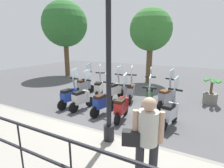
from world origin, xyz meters
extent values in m
plane|color=#4C4C4F|center=(0.00, 0.00, 0.00)|extent=(28.00, 28.00, 0.00)
cube|color=gray|center=(-3.20, 0.00, 0.07)|extent=(2.20, 20.00, 0.15)
cube|color=gray|center=(-2.15, 0.00, 0.07)|extent=(0.10, 20.00, 0.15)
cube|color=black|center=(-4.20, 0.00, 1.20)|extent=(0.04, 16.00, 0.04)
cube|color=black|center=(-4.20, 0.00, 0.73)|extent=(0.04, 16.00, 0.04)
cylinder|color=black|center=(-4.20, 0.00, 0.68)|extent=(0.03, 0.03, 1.05)
cylinder|color=black|center=(-2.40, -0.78, 0.35)|extent=(0.26, 0.26, 0.40)
cylinder|color=black|center=(-2.40, -0.78, 2.07)|extent=(0.12, 0.12, 3.84)
cylinder|color=#28282D|center=(-3.36, -2.13, 0.56)|extent=(0.14, 0.14, 0.82)
cylinder|color=#28282D|center=(-3.43, -1.92, 0.56)|extent=(0.14, 0.14, 0.82)
cylinder|color=beige|center=(-3.39, -2.03, 1.25)|extent=(0.40, 0.40, 0.55)
sphere|color=tan|center=(-3.39, -2.03, 1.63)|extent=(0.22, 0.22, 0.22)
cylinder|color=tan|center=(-3.33, -2.22, 1.26)|extent=(0.09, 0.09, 0.52)
cylinder|color=tan|center=(-3.45, -1.84, 1.26)|extent=(0.09, 0.09, 0.52)
cube|color=black|center=(-3.52, -1.80, 1.07)|extent=(0.22, 0.31, 0.24)
cylinder|color=brown|center=(4.42, 6.63, 1.30)|extent=(0.36, 0.36, 2.61)
sphere|color=#2D6B2D|center=(4.42, 6.63, 3.84)|extent=(3.29, 3.29, 3.29)
cylinder|color=brown|center=(5.09, 0.40, 1.16)|extent=(0.36, 0.36, 2.33)
sphere|color=#387A33|center=(5.09, 0.40, 3.30)|extent=(2.59, 2.59, 2.59)
cylinder|color=slate|center=(2.33, -3.09, 0.23)|extent=(0.56, 0.56, 0.45)
cylinder|color=brown|center=(2.33, -3.09, 0.70)|extent=(0.10, 0.10, 0.50)
ellipsoid|color=#2D6B2D|center=(2.58, -3.09, 1.00)|extent=(0.56, 0.16, 0.10)
ellipsoid|color=#2D6B2D|center=(2.08, -3.09, 1.00)|extent=(0.56, 0.16, 0.10)
ellipsoid|color=#2D6B2D|center=(2.33, -2.84, 1.00)|extent=(0.56, 0.16, 0.10)
ellipsoid|color=#2D6B2D|center=(2.33, -3.34, 1.00)|extent=(0.56, 0.16, 0.10)
ellipsoid|color=#2D6B2D|center=(2.51, -2.91, 1.00)|extent=(0.56, 0.16, 0.10)
ellipsoid|color=#2D6B2D|center=(2.15, -3.27, 1.00)|extent=(0.56, 0.16, 0.10)
cylinder|color=black|center=(-0.25, -2.03, 0.20)|extent=(0.41, 0.16, 0.40)
cylinder|color=black|center=(-1.06, -1.86, 0.20)|extent=(0.41, 0.16, 0.40)
cube|color=#B7BCC6|center=(-0.74, -1.93, 0.48)|extent=(0.65, 0.40, 0.36)
cube|color=#B7BCC6|center=(-0.46, -1.99, 0.50)|extent=(0.18, 0.32, 0.44)
cube|color=black|center=(-0.81, -1.92, 0.71)|extent=(0.45, 0.34, 0.10)
cylinder|color=gray|center=(-0.40, -2.00, 0.85)|extent=(0.19, 0.11, 0.55)
cube|color=black|center=(-0.40, -2.00, 1.13)|extent=(0.15, 0.44, 0.05)
cube|color=silver|center=(-0.34, -2.02, 1.33)|extent=(0.39, 0.11, 0.42)
cylinder|color=black|center=(-0.42, -1.23, 0.20)|extent=(0.41, 0.14, 0.40)
cylinder|color=black|center=(-1.24, -1.36, 0.20)|extent=(0.41, 0.14, 0.40)
cube|color=navy|center=(-0.91, -1.31, 0.48)|extent=(0.64, 0.37, 0.36)
cube|color=navy|center=(-0.63, -1.26, 0.50)|extent=(0.17, 0.32, 0.44)
cube|color=black|center=(-0.98, -1.32, 0.71)|extent=(0.44, 0.32, 0.10)
cylinder|color=gray|center=(-0.57, -1.25, 0.85)|extent=(0.19, 0.10, 0.55)
cube|color=black|center=(-0.57, -1.25, 1.13)|extent=(0.13, 0.44, 0.05)
cube|color=silver|center=(-0.51, -1.24, 1.33)|extent=(0.39, 0.09, 0.42)
cylinder|color=black|center=(-0.46, -0.40, 0.20)|extent=(0.41, 0.12, 0.40)
cylinder|color=black|center=(-1.28, -0.47, 0.20)|extent=(0.41, 0.12, 0.40)
cube|color=#B21E1E|center=(-0.96, -0.44, 0.48)|extent=(0.62, 0.33, 0.36)
cube|color=#B21E1E|center=(-0.67, -0.41, 0.50)|extent=(0.15, 0.31, 0.44)
cube|color=black|center=(-1.03, -0.45, 0.71)|extent=(0.42, 0.29, 0.10)
cylinder|color=gray|center=(-0.61, -0.41, 0.85)|extent=(0.19, 0.09, 0.55)
cube|color=black|center=(-0.61, -0.41, 1.13)|extent=(0.10, 0.44, 0.05)
cube|color=silver|center=(-0.55, -0.40, 1.33)|extent=(0.39, 0.06, 0.42)
cylinder|color=black|center=(-0.38, 0.25, 0.20)|extent=(0.41, 0.17, 0.40)
cylinder|color=black|center=(-1.19, 0.44, 0.20)|extent=(0.41, 0.17, 0.40)
cube|color=navy|center=(-0.87, 0.36, 0.48)|extent=(0.65, 0.41, 0.36)
cube|color=navy|center=(-0.59, 0.30, 0.50)|extent=(0.18, 0.32, 0.44)
cube|color=black|center=(-0.94, 0.38, 0.71)|extent=(0.45, 0.34, 0.10)
cylinder|color=gray|center=(-0.53, 0.28, 0.85)|extent=(0.19, 0.11, 0.55)
cube|color=black|center=(-0.53, 0.28, 1.13)|extent=(0.16, 0.44, 0.05)
cube|color=silver|center=(-0.47, 0.27, 1.33)|extent=(0.38, 0.12, 0.42)
cylinder|color=black|center=(-0.36, 1.21, 0.20)|extent=(0.41, 0.15, 0.40)
cylinder|color=black|center=(-1.17, 1.37, 0.20)|extent=(0.41, 0.15, 0.40)
cube|color=beige|center=(-0.85, 1.31, 0.48)|extent=(0.64, 0.39, 0.36)
cube|color=beige|center=(-0.56, 1.25, 0.50)|extent=(0.18, 0.32, 0.44)
cube|color=black|center=(-0.92, 1.32, 0.71)|extent=(0.44, 0.33, 0.10)
cylinder|color=gray|center=(-0.50, 1.24, 0.85)|extent=(0.19, 0.10, 0.55)
cube|color=black|center=(-0.50, 1.24, 1.13)|extent=(0.14, 0.44, 0.05)
cube|color=silver|center=(-0.45, 1.23, 1.33)|extent=(0.39, 0.10, 0.42)
cylinder|color=black|center=(-0.36, 1.83, 0.20)|extent=(0.41, 0.13, 0.40)
cylinder|color=black|center=(-1.18, 1.93, 0.20)|extent=(0.41, 0.13, 0.40)
cube|color=navy|center=(-0.85, 1.89, 0.48)|extent=(0.63, 0.35, 0.36)
cube|color=navy|center=(-0.57, 1.86, 0.50)|extent=(0.15, 0.31, 0.44)
cube|color=black|center=(-0.92, 1.90, 0.71)|extent=(0.43, 0.31, 0.10)
cylinder|color=gray|center=(-0.51, 1.85, 0.85)|extent=(0.19, 0.09, 0.55)
cube|color=black|center=(-0.51, 1.85, 1.13)|extent=(0.11, 0.44, 0.05)
cube|color=silver|center=(-0.45, 1.84, 1.33)|extent=(0.39, 0.08, 0.42)
cylinder|color=black|center=(1.29, -1.66, 0.20)|extent=(0.41, 0.20, 0.40)
cylinder|color=black|center=(0.50, -1.41, 0.20)|extent=(0.41, 0.20, 0.40)
cube|color=gray|center=(0.82, -1.51, 0.48)|extent=(0.66, 0.45, 0.36)
cube|color=gray|center=(1.09, -1.59, 0.50)|extent=(0.20, 0.32, 0.44)
cube|color=#4C2D19|center=(0.75, -1.49, 0.71)|extent=(0.46, 0.37, 0.10)
cylinder|color=gray|center=(1.15, -1.61, 0.85)|extent=(0.20, 0.12, 0.55)
cube|color=black|center=(1.15, -1.61, 1.13)|extent=(0.19, 0.44, 0.05)
cube|color=silver|center=(1.21, -1.63, 1.33)|extent=(0.38, 0.14, 0.42)
cylinder|color=black|center=(1.37, -0.74, 0.20)|extent=(0.41, 0.18, 0.40)
cylinder|color=black|center=(0.57, -0.95, 0.20)|extent=(0.41, 0.18, 0.40)
cube|color=#2D6B38|center=(0.89, -0.87, 0.48)|extent=(0.65, 0.42, 0.36)
cube|color=#2D6B38|center=(1.17, -0.80, 0.50)|extent=(0.19, 0.32, 0.44)
cube|color=black|center=(0.82, -0.89, 0.71)|extent=(0.45, 0.35, 0.10)
cylinder|color=gray|center=(1.23, -0.78, 0.85)|extent=(0.19, 0.11, 0.55)
cube|color=black|center=(1.23, -0.78, 1.13)|extent=(0.17, 0.44, 0.05)
cube|color=silver|center=(1.29, -0.77, 1.33)|extent=(0.38, 0.13, 0.42)
cylinder|color=black|center=(1.44, 0.13, 0.20)|extent=(0.41, 0.19, 0.40)
cylinder|color=black|center=(0.64, -0.11, 0.20)|extent=(0.41, 0.19, 0.40)
cube|color=gray|center=(0.96, -0.01, 0.48)|extent=(0.65, 0.44, 0.36)
cube|color=gray|center=(1.24, 0.07, 0.50)|extent=(0.20, 0.32, 0.44)
cube|color=black|center=(0.89, -0.03, 0.71)|extent=(0.46, 0.36, 0.10)
cylinder|color=gray|center=(1.29, 0.09, 0.85)|extent=(0.20, 0.12, 0.55)
cube|color=black|center=(1.29, 0.09, 1.13)|extent=(0.18, 0.44, 0.05)
cube|color=silver|center=(1.35, 0.10, 1.33)|extent=(0.38, 0.14, 0.42)
cylinder|color=black|center=(1.27, 0.61, 0.20)|extent=(0.41, 0.16, 0.40)
cylinder|color=black|center=(0.46, 0.78, 0.20)|extent=(0.41, 0.16, 0.40)
cube|color=beige|center=(0.78, 0.71, 0.48)|extent=(0.65, 0.40, 0.36)
cube|color=beige|center=(1.06, 0.65, 0.50)|extent=(0.18, 0.32, 0.44)
cube|color=black|center=(0.71, 0.73, 0.71)|extent=(0.45, 0.34, 0.10)
cylinder|color=gray|center=(1.12, 0.64, 0.85)|extent=(0.19, 0.11, 0.55)
cube|color=black|center=(1.12, 0.64, 1.13)|extent=(0.15, 0.44, 0.05)
cube|color=silver|center=(1.18, 0.63, 1.33)|extent=(0.39, 0.11, 0.42)
cylinder|color=black|center=(1.25, 1.66, 0.20)|extent=(0.41, 0.20, 0.40)
cylinder|color=black|center=(0.46, 1.41, 0.20)|extent=(0.41, 0.20, 0.40)
cube|color=beige|center=(0.77, 1.51, 0.48)|extent=(0.66, 0.45, 0.36)
cube|color=beige|center=(1.05, 1.60, 0.50)|extent=(0.21, 0.32, 0.44)
cube|color=black|center=(0.71, 1.49, 0.71)|extent=(0.46, 0.37, 0.10)
cylinder|color=gray|center=(1.11, 1.61, 0.85)|extent=(0.20, 0.12, 0.55)
cube|color=black|center=(1.11, 1.61, 1.13)|extent=(0.19, 0.44, 0.05)
cube|color=silver|center=(1.17, 1.63, 1.33)|extent=(0.38, 0.15, 0.42)
cylinder|color=black|center=(1.34, 2.31, 0.20)|extent=(0.41, 0.19, 0.40)
cylinder|color=black|center=(0.55, 2.54, 0.20)|extent=(0.41, 0.19, 0.40)
cube|color=gray|center=(0.86, 2.45, 0.48)|extent=(0.65, 0.43, 0.36)
cube|color=gray|center=(1.14, 2.37, 0.50)|extent=(0.20, 0.32, 0.44)
cube|color=black|center=(0.80, 2.47, 0.71)|extent=(0.46, 0.36, 0.10)
cylinder|color=gray|center=(1.20, 2.35, 0.85)|extent=(0.20, 0.12, 0.55)
cube|color=black|center=(1.20, 2.35, 1.13)|extent=(0.18, 0.44, 0.05)
cube|color=silver|center=(1.26, 2.34, 1.33)|extent=(0.38, 0.14, 0.42)
camera|label=1|loc=(-5.86, -2.69, 2.54)|focal=28.00mm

